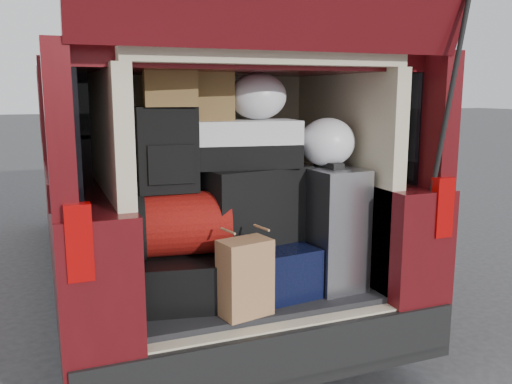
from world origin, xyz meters
TOP-DOWN VIEW (x-y plane):
  - minivan at (0.00, 1.86)m, footprint 1.90×5.35m
  - load_floor at (0.00, 0.28)m, footprint 1.24×1.05m
  - black_hardshell at (-0.36, 0.17)m, footprint 0.53×0.65m
  - navy_hardshell at (0.04, 0.13)m, footprint 0.55×0.64m
  - silver_roller at (0.43, 0.06)m, footprint 0.30×0.45m
  - kraft_bag at (-0.13, -0.17)m, footprint 0.26×0.19m
  - red_duffel at (-0.36, 0.14)m, footprint 0.52×0.38m
  - black_soft_case at (0.05, 0.17)m, footprint 0.60×0.42m
  - backpack at (-0.40, 0.18)m, footprint 0.30×0.20m
  - twotone_duffel at (0.02, 0.18)m, footprint 0.57×0.35m
  - grocery_sack_lower at (-0.38, 0.16)m, footprint 0.27×0.23m
  - grocery_sack_upper at (-0.17, 0.25)m, footprint 0.25×0.21m
  - plastic_bag_center at (0.09, 0.22)m, footprint 0.34×0.32m
  - plastic_bag_right at (0.44, 0.10)m, footprint 0.35×0.33m

SIDE VIEW (x-z plane):
  - load_floor at x=0.00m, z-range 0.00..0.55m
  - black_hardshell at x=-0.36m, z-range 0.55..0.78m
  - navy_hardshell at x=0.04m, z-range 0.55..0.81m
  - kraft_bag at x=-0.13m, z-range 0.55..0.91m
  - silver_roller at x=0.43m, z-range 0.55..1.19m
  - minivan at x=0.00m, z-range -0.47..2.29m
  - red_duffel at x=-0.36m, z-range 0.78..1.10m
  - black_soft_case at x=0.05m, z-range 0.81..1.20m
  - backpack at x=-0.40m, z-range 1.10..1.51m
  - plastic_bag_right at x=0.44m, z-range 1.19..1.45m
  - twotone_duffel at x=0.02m, z-range 1.20..1.44m
  - grocery_sack_upper at x=-0.17m, z-range 1.44..1.68m
  - plastic_bag_center at x=0.09m, z-range 1.44..1.68m
  - grocery_sack_lower at x=-0.38m, z-range 1.51..1.74m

